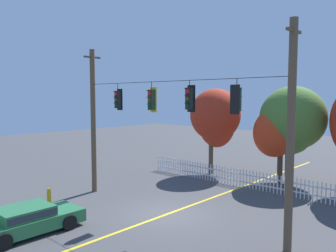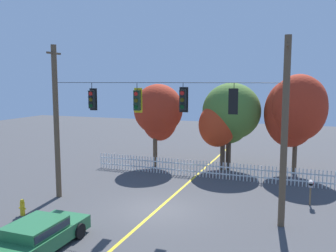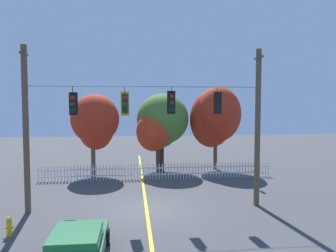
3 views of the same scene
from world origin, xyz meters
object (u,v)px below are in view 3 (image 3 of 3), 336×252
object	(u,v)px
autumn_maple_mid	(158,128)
traffic_signal_eastbound_side	(217,103)
traffic_signal_westbound_side	(172,102)
autumn_maple_far_west	(216,115)
roadside_mailbox	(256,172)
fire_hydrant	(9,227)
traffic_signal_northbound_primary	(73,104)
autumn_maple_near_fence	(95,121)
autumn_oak_far_east	(161,122)
traffic_signal_southbound_primary	(125,104)
parked_car	(77,246)

from	to	relation	value
autumn_maple_mid	traffic_signal_eastbound_side	bearing A→B (deg)	-75.98
traffic_signal_westbound_side	autumn_maple_far_west	xyz separation A→B (m)	(4.94, 9.93, -1.02)
autumn_maple_mid	roadside_mailbox	distance (m)	8.81
roadside_mailbox	traffic_signal_eastbound_side	bearing A→B (deg)	-135.78
traffic_signal_westbound_side	fire_hydrant	distance (m)	9.27
traffic_signal_northbound_primary	autumn_maple_mid	xyz separation A→B (m)	(4.99, 9.47, -1.94)
traffic_signal_northbound_primary	fire_hydrant	world-z (taller)	traffic_signal_northbound_primary
traffic_signal_eastbound_side	autumn_maple_near_fence	xyz separation A→B (m)	(-7.25, 9.00, -1.39)
autumn_oak_far_east	autumn_maple_far_west	xyz separation A→B (m)	(4.58, -0.10, 0.55)
traffic_signal_westbound_side	autumn_maple_near_fence	world-z (taller)	traffic_signal_westbound_side
fire_hydrant	autumn_oak_far_east	bearing A→B (deg)	60.16
traffic_signal_westbound_side	autumn_maple_near_fence	xyz separation A→B (m)	(-4.85, 8.98, -1.41)
traffic_signal_eastbound_side	autumn_maple_near_fence	size ratio (longest dim) A/B	0.23
autumn_maple_far_west	roadside_mailbox	xyz separation A→B (m)	(0.93, -6.57, -3.46)
autumn_maple_far_west	traffic_signal_southbound_primary	bearing A→B (deg)	-126.42
roadside_mailbox	parked_car	bearing A→B (deg)	-137.36
roadside_mailbox	traffic_signal_southbound_primary	bearing A→B (deg)	-157.84
traffic_signal_eastbound_side	traffic_signal_westbound_side	bearing A→B (deg)	179.55
traffic_signal_eastbound_side	fire_hydrant	distance (m)	11.20
autumn_maple_near_fence	autumn_maple_mid	bearing A→B (deg)	5.78
traffic_signal_eastbound_side	autumn_maple_mid	size ratio (longest dim) A/B	0.27
autumn_maple_far_west	fire_hydrant	bearing A→B (deg)	-132.98
autumn_maple_far_west	parked_car	bearing A→B (deg)	-119.66
traffic_signal_northbound_primary	autumn_maple_mid	distance (m)	10.88
traffic_signal_southbound_primary	traffic_signal_eastbound_side	distance (m)	4.78
traffic_signal_northbound_primary	roadside_mailbox	distance (m)	12.17
autumn_oak_far_east	fire_hydrant	size ratio (longest dim) A/B	7.86
autumn_oak_far_east	roadside_mailbox	xyz separation A→B (m)	(5.51, -6.66, -2.92)
traffic_signal_southbound_primary	autumn_maple_far_west	distance (m)	12.38
autumn_oak_far_east	traffic_signal_southbound_primary	bearing A→B (deg)	-105.34
fire_hydrant	roadside_mailbox	bearing A→B (deg)	26.12
traffic_signal_northbound_primary	autumn_maple_far_west	xyz separation A→B (m)	(9.91, 9.93, -0.95)
traffic_signal_eastbound_side	roadside_mailbox	distance (m)	6.58
autumn_maple_near_fence	parked_car	bearing A→B (deg)	-86.47
autumn_maple_near_fence	autumn_oak_far_east	bearing A→B (deg)	11.37
traffic_signal_eastbound_side	autumn_maple_far_west	world-z (taller)	autumn_maple_far_west
autumn_maple_near_fence	parked_car	world-z (taller)	autumn_maple_near_fence
traffic_signal_eastbound_side	traffic_signal_southbound_primary	bearing A→B (deg)	179.77
traffic_signal_eastbound_side	autumn_maple_mid	xyz separation A→B (m)	(-2.37, 9.49, -1.99)
traffic_signal_northbound_primary	parked_car	size ratio (longest dim) A/B	0.33
traffic_signal_westbound_side	traffic_signal_northbound_primary	bearing A→B (deg)	-180.00
parked_car	traffic_signal_northbound_primary	bearing A→B (deg)	100.16
traffic_signal_northbound_primary	traffic_signal_westbound_side	xyz separation A→B (m)	(4.96, 0.00, 0.07)
traffic_signal_southbound_primary	autumn_maple_mid	bearing A→B (deg)	75.72
autumn_oak_far_east	roadside_mailbox	size ratio (longest dim) A/B	4.82
autumn_maple_mid	autumn_maple_near_fence	bearing A→B (deg)	-174.22
traffic_signal_northbound_primary	traffic_signal_southbound_primary	world-z (taller)	same
autumn_maple_near_fence	parked_car	distance (m)	15.10
autumn_maple_near_fence	autumn_oak_far_east	xyz separation A→B (m)	(5.22, 1.05, -0.15)
parked_car	roadside_mailbox	distance (m)	13.35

